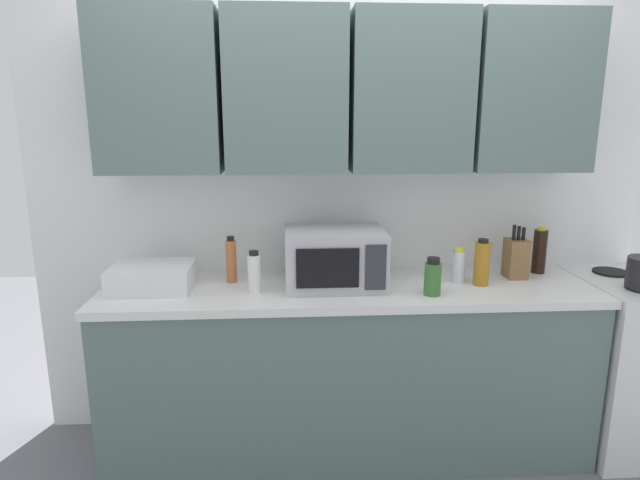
{
  "coord_description": "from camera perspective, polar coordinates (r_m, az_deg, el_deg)",
  "views": [
    {
      "loc": [
        -0.3,
        -2.78,
        1.7
      ],
      "look_at": [
        -0.14,
        -0.25,
        1.12
      ],
      "focal_mm": 29.59,
      "sensor_mm": 36.0,
      "label": 1
    }
  ],
  "objects": [
    {
      "name": "bottle_spice_jar",
      "position": [
        2.68,
        -9.58,
        -2.19
      ],
      "size": [
        0.05,
        0.05,
        0.24
      ],
      "color": "#BC6638",
      "rests_on": "counter_run"
    },
    {
      "name": "bottle_soy_dark",
      "position": [
        3.03,
        22.65,
        -1.1
      ],
      "size": [
        0.07,
        0.07,
        0.25
      ],
      "color": "black",
      "rests_on": "counter_run"
    },
    {
      "name": "counter_run",
      "position": [
        2.79,
        3.01,
        -13.69
      ],
      "size": [
        2.41,
        0.63,
        0.9
      ],
      "color": "slate",
      "rests_on": "ground_plane"
    },
    {
      "name": "microwave",
      "position": [
        2.58,
        1.59,
        -1.94
      ],
      "size": [
        0.48,
        0.37,
        0.28
      ],
      "color": "#B7B7BC",
      "rests_on": "counter_run"
    },
    {
      "name": "bottle_white_jar",
      "position": [
        2.51,
        -7.12,
        -3.52
      ],
      "size": [
        0.06,
        0.06,
        0.2
      ],
      "color": "white",
      "rests_on": "counter_run"
    },
    {
      "name": "bottle_clear_tall",
      "position": [
        2.73,
        14.76,
        -2.73
      ],
      "size": [
        0.07,
        0.07,
        0.18
      ],
      "color": "silver",
      "rests_on": "counter_run"
    },
    {
      "name": "wall_back_with_cabinets",
      "position": [
        2.73,
        2.73,
        10.27
      ],
      "size": [
        3.28,
        0.38,
        2.6
      ],
      "color": "white",
      "rests_on": "ground_plane"
    },
    {
      "name": "bottle_green_oil",
      "position": [
        2.51,
        12.09,
        -3.99
      ],
      "size": [
        0.08,
        0.08,
        0.18
      ],
      "color": "#386B2D",
      "rests_on": "counter_run"
    },
    {
      "name": "knife_block",
      "position": [
        2.9,
        20.42,
        -1.82
      ],
      "size": [
        0.1,
        0.12,
        0.28
      ],
      "color": "brown",
      "rests_on": "counter_run"
    },
    {
      "name": "bottle_amber_vinegar",
      "position": [
        2.71,
        17.09,
        -2.39
      ],
      "size": [
        0.08,
        0.08,
        0.23
      ],
      "color": "#AD701E",
      "rests_on": "counter_run"
    },
    {
      "name": "dish_rack",
      "position": [
        2.67,
        -17.64,
        -3.84
      ],
      "size": [
        0.38,
        0.3,
        0.12
      ],
      "primitive_type": "cube",
      "color": "silver",
      "rests_on": "counter_run"
    }
  ]
}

